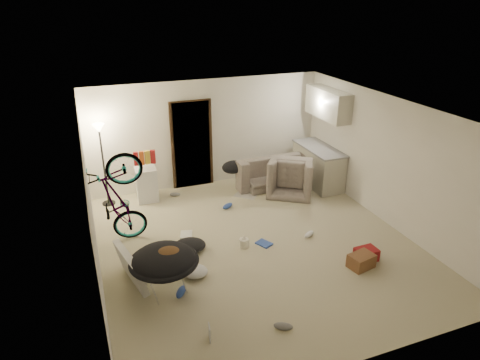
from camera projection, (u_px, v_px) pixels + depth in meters
name	position (u px, v px, depth m)	size (l,w,h in m)	color
floor	(256.00, 244.00, 7.89)	(5.50, 6.00, 0.02)	#C3BA96
ceiling	(259.00, 110.00, 6.88)	(5.50, 6.00, 0.02)	white
wall_back	(207.00, 133.00, 9.97)	(5.50, 0.02, 2.50)	white
wall_front	(361.00, 283.00, 4.81)	(5.50, 0.02, 2.50)	white
wall_left	(90.00, 208.00, 6.49)	(0.02, 6.00, 2.50)	white
wall_right	(389.00, 161.00, 8.28)	(0.02, 6.00, 2.50)	white
doorway	(192.00, 145.00, 9.89)	(0.85, 0.10, 2.04)	black
door_trim	(192.00, 145.00, 9.87)	(0.97, 0.04, 2.10)	black
floor_lamp	(101.00, 147.00, 8.86)	(0.28, 0.28, 1.81)	black
kitchen_counter	(318.00, 166.00, 10.21)	(0.60, 1.50, 0.88)	beige
counter_top	(319.00, 148.00, 10.03)	(0.64, 1.54, 0.04)	gray
kitchen_uppers	(328.00, 104.00, 9.65)	(0.38, 1.40, 0.65)	beige
sofa	(270.00, 172.00, 10.33)	(1.86, 0.73, 0.54)	#353C36
armchair	(291.00, 178.00, 9.88)	(0.99, 0.86, 0.64)	#353C36
bicycle	(120.00, 220.00, 7.73)	(0.64, 1.83, 0.96)	black
book_asset	(210.00, 344.00, 5.62)	(0.17, 0.23, 0.02)	maroon
mini_fridge	(147.00, 184.00, 9.41)	(0.45, 0.45, 0.76)	white
snack_box_0	(136.00, 159.00, 9.11)	(0.10, 0.07, 0.30)	maroon
snack_box_1	(142.00, 158.00, 9.15)	(0.10, 0.07, 0.30)	#BA4A17
snack_box_2	(147.00, 157.00, 9.19)	(0.10, 0.07, 0.30)	gold
snack_box_3	(153.00, 157.00, 9.23)	(0.10, 0.07, 0.30)	maroon
saucer_chair	(164.00, 267.00, 6.47)	(1.06, 1.06, 0.75)	silver
hoodie	(167.00, 255.00, 6.37)	(0.48, 0.40, 0.22)	#52341C
sofa_drape	(234.00, 167.00, 9.91)	(0.56, 0.46, 0.28)	black
tv_box	(131.00, 267.00, 6.69)	(0.11, 0.91, 0.60)	silver
drink_case_a	(361.00, 261.00, 7.17)	(0.42, 0.30, 0.24)	brown
drink_case_b	(366.00, 254.00, 7.37)	(0.37, 0.27, 0.21)	maroon
juicer	(244.00, 242.00, 7.74)	(0.17, 0.17, 0.24)	white
newspaper	(246.00, 195.00, 9.79)	(0.38, 0.49, 0.01)	#B7B2A9
book_blue	(264.00, 244.00, 7.86)	(0.20, 0.28, 0.03)	#2F4EAC
book_white	(186.00, 234.00, 8.16)	(0.22, 0.29, 0.03)	silver
shoe_0	(228.00, 206.00, 9.17)	(0.29, 0.12, 0.11)	#2F4EAC
shoe_1	(175.00, 194.00, 9.71)	(0.24, 0.10, 0.09)	slate
shoe_2	(181.00, 292.00, 6.53)	(0.29, 0.12, 0.11)	#2F4EAC
shoe_3	(283.00, 326.00, 5.86)	(0.27, 0.11, 0.10)	slate
shoe_4	(309.00, 234.00, 8.10)	(0.28, 0.11, 0.10)	white
clothes_lump_a	(190.00, 245.00, 7.66)	(0.58, 0.49, 0.19)	black
clothes_lump_b	(252.00, 181.00, 10.36)	(0.42, 0.36, 0.13)	black
clothes_lump_c	(194.00, 271.00, 6.99)	(0.45, 0.39, 0.14)	silver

